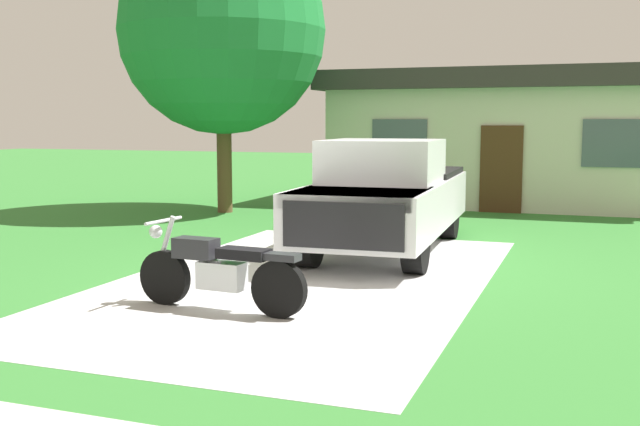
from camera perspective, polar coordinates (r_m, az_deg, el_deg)
name	(u,v)px	position (r m, az deg, el deg)	size (l,w,h in m)	color
ground_plane	(303,280)	(10.58, -1.28, -5.08)	(80.00, 80.00, 0.00)	#347A31
driveway_pad	(303,280)	(10.58, -1.28, -5.06)	(4.90, 8.59, 0.01)	silver
motorcycle	(219,271)	(8.90, -7.64, -4.34)	(2.21, 0.70, 1.09)	black
pickup_truck	(388,195)	(12.94, 5.12, 1.36)	(2.25, 5.71, 1.90)	black
shade_tree	(222,31)	(18.60, -7.36, 13.43)	(4.91, 4.91, 6.79)	brown
neighbor_house	(513,137)	(21.25, 14.30, 5.60)	(9.60, 5.60, 3.50)	beige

